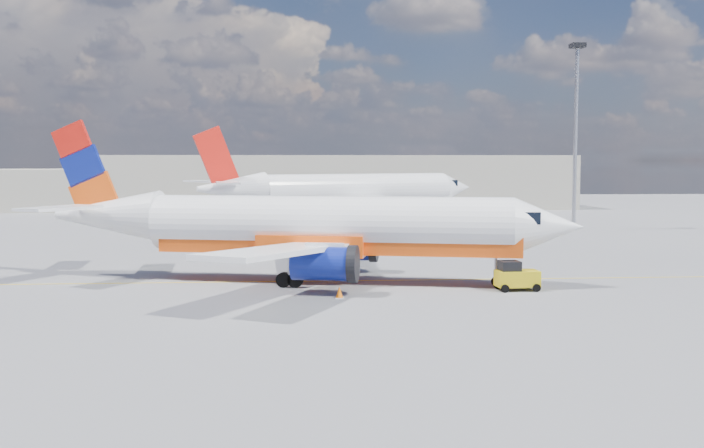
{
  "coord_description": "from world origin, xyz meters",
  "views": [
    {
      "loc": [
        -1.5,
        -43.66,
        7.23
      ],
      "look_at": [
        1.82,
        2.2,
        3.5
      ],
      "focal_mm": 40.0,
      "sensor_mm": 36.0,
      "label": 1
    }
  ],
  "objects": [
    {
      "name": "second_jet",
      "position": [
        4.8,
        46.87,
        3.63
      ],
      "size": [
        35.22,
        26.47,
        10.9
      ],
      "rotation": [
        0.0,
        0.0,
        0.43
      ],
      "color": "white",
      "rests_on": "ground"
    },
    {
      "name": "terminal_main",
      "position": [
        5.0,
        75.0,
        4.0
      ],
      "size": [
        70.0,
        14.0,
        8.0
      ],
      "primitive_type": "cube",
      "color": "#BAB3A0",
      "rests_on": "ground"
    },
    {
      "name": "main_jet",
      "position": [
        -0.43,
        2.8,
        3.27
      ],
      "size": [
        32.54,
        24.97,
        9.82
      ],
      "rotation": [
        0.0,
        0.0,
        -0.23
      ],
      "color": "white",
      "rests_on": "ground"
    },
    {
      "name": "gse_tug",
      "position": [
        10.73,
        -1.17,
        0.79
      ],
      "size": [
        2.4,
        1.55,
        1.66
      ],
      "rotation": [
        0.0,
        0.0,
        0.05
      ],
      "color": "black",
      "rests_on": "ground"
    },
    {
      "name": "floodlight_mast",
      "position": [
        27.47,
        35.94,
        11.52
      ],
      "size": [
        1.4,
        1.4,
        19.22
      ],
      "color": "#9B9BA3",
      "rests_on": "ground"
    },
    {
      "name": "ground",
      "position": [
        0.0,
        0.0,
        0.0
      ],
      "size": [
        240.0,
        240.0,
        0.0
      ],
      "primitive_type": "plane",
      "color": "slate",
      "rests_on": "ground"
    },
    {
      "name": "taxi_line",
      "position": [
        0.0,
        3.0,
        0.01
      ],
      "size": [
        70.0,
        0.15,
        0.01
      ],
      "primitive_type": "cube",
      "color": "yellow",
      "rests_on": "ground"
    },
    {
      "name": "traffic_cone",
      "position": [
        0.78,
        -2.98,
        0.31
      ],
      "size": [
        0.46,
        0.46,
        0.64
      ],
      "color": "white",
      "rests_on": "ground"
    }
  ]
}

